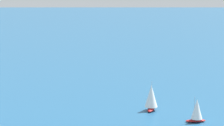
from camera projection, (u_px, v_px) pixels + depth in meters
name	position (u px, v px, depth m)	size (l,w,h in m)	color
sailboat_near_centre	(151.00, 97.00, 194.86)	(6.25, 10.09, 12.58)	#B21E1E
sailboat_inshore	(197.00, 110.00, 178.73)	(8.08, 6.19, 10.36)	#B21E1E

